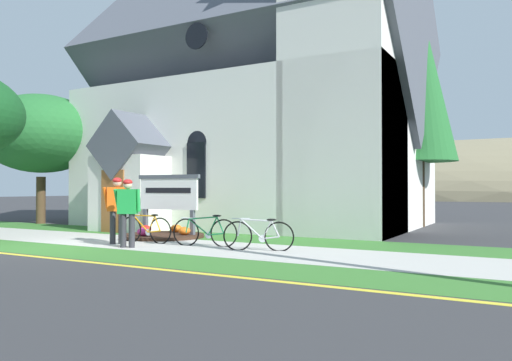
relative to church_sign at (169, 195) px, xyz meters
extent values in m
plane|color=#333335|center=(-1.05, 0.33, -1.29)|extent=(140.00, 140.00, 0.00)
cube|color=#B7B5AD|center=(-0.30, -1.69, -1.28)|extent=(32.00, 2.72, 0.01)
cube|color=#38722D|center=(-0.30, -3.88, -1.28)|extent=(32.00, 1.66, 0.01)
cube|color=#38722D|center=(-0.30, 0.77, -1.28)|extent=(24.00, 2.19, 0.01)
cube|color=yellow|center=(-0.30, -4.86, -1.28)|extent=(28.00, 0.16, 0.01)
cube|color=silver|center=(-0.30, 6.14, 1.45)|extent=(12.70, 8.55, 5.47)
cube|color=#4C515B|center=(-0.30, 6.14, 5.94)|extent=(13.20, 8.71, 8.71)
cube|color=silver|center=(4.40, 3.51, 4.47)|extent=(3.30, 3.30, 11.52)
cube|color=silver|center=(-2.58, 1.06, 0.01)|extent=(2.40, 1.60, 2.60)
cube|color=#4C515B|center=(-2.58, 1.06, 1.66)|extent=(2.40, 1.80, 2.40)
cube|color=brown|center=(-2.58, 0.24, -0.24)|extent=(1.00, 0.06, 2.10)
cube|color=black|center=(-4.74, 1.83, 0.81)|extent=(0.76, 0.06, 1.90)
cone|color=black|center=(-4.74, 1.83, 1.76)|extent=(0.80, 0.06, 0.80)
cube|color=black|center=(-0.30, 1.83, 0.81)|extent=(0.76, 0.06, 1.90)
cone|color=black|center=(-0.30, 1.83, 1.76)|extent=(0.80, 0.06, 0.80)
cylinder|color=black|center=(-0.30, 1.83, 5.41)|extent=(0.90, 0.06, 0.90)
cube|color=#474C56|center=(-0.88, -0.04, -0.87)|extent=(0.12, 0.12, 0.83)
cube|color=#474C56|center=(0.88, 0.04, -0.87)|extent=(0.12, 0.12, 0.83)
cube|color=white|center=(0.00, 0.00, 0.02)|extent=(2.10, 0.18, 0.94)
cube|color=#474C56|center=(0.00, 0.00, 0.55)|extent=(2.22, 0.23, 0.12)
cube|color=black|center=(0.00, -0.04, 0.13)|extent=(1.67, 0.09, 0.16)
cylinder|color=#382319|center=(0.00, -0.25, -1.24)|extent=(2.46, 2.46, 0.10)
ellipsoid|color=orange|center=(0.69, -0.11, -1.07)|extent=(0.36, 0.36, 0.24)
ellipsoid|color=orange|center=(-0.09, 0.49, -1.07)|extent=(0.36, 0.36, 0.24)
ellipsoid|color=red|center=(-0.76, -0.18, -1.07)|extent=(0.36, 0.36, 0.24)
ellipsoid|color=#CC338C|center=(-0.15, -0.95, -1.07)|extent=(0.36, 0.36, 0.24)
torus|color=black|center=(4.51, -1.46, -0.95)|extent=(0.69, 0.26, 0.72)
torus|color=black|center=(3.55, -1.77, -0.95)|extent=(0.69, 0.26, 0.72)
cylinder|color=#B7B7BC|center=(3.88, -1.67, -0.77)|extent=(0.53, 0.20, 0.48)
cylinder|color=#B7B7BC|center=(3.98, -1.63, -0.56)|extent=(0.72, 0.27, 0.06)
cylinder|color=#B7B7BC|center=(4.23, -1.55, -0.79)|extent=(0.25, 0.11, 0.44)
cylinder|color=#B7B7BC|center=(4.32, -1.52, -0.97)|extent=(0.40, 0.16, 0.09)
cylinder|color=#B7B7BC|center=(4.42, -1.49, -0.76)|extent=(0.21, 0.10, 0.39)
cylinder|color=#B7B7BC|center=(3.59, -1.76, -0.75)|extent=(0.12, 0.07, 0.41)
ellipsoid|color=black|center=(4.34, -1.52, -0.55)|extent=(0.25, 0.15, 0.05)
cylinder|color=silver|center=(3.63, -1.75, -0.53)|extent=(0.43, 0.16, 0.03)
cylinder|color=silver|center=(4.13, -1.58, -1.00)|extent=(0.18, 0.08, 0.18)
torus|color=black|center=(2.90, -1.37, -0.94)|extent=(0.71, 0.20, 0.72)
torus|color=black|center=(1.90, -1.62, -0.94)|extent=(0.71, 0.20, 0.72)
cylinder|color=#19723F|center=(2.24, -1.53, -0.79)|extent=(0.55, 0.17, 0.43)
cylinder|color=#19723F|center=(2.35, -1.51, -0.56)|extent=(0.75, 0.22, 0.10)
cylinder|color=#19723F|center=(2.61, -1.44, -0.76)|extent=(0.26, 0.10, 0.48)
cylinder|color=#19723F|center=(2.70, -1.42, -0.97)|extent=(0.41, 0.13, 0.09)
cylinder|color=#19723F|center=(2.81, -1.39, -0.74)|extent=(0.22, 0.09, 0.43)
cylinder|color=#19723F|center=(1.94, -1.61, -0.77)|extent=(0.12, 0.06, 0.36)
ellipsoid|color=black|center=(2.72, -1.42, -0.50)|extent=(0.25, 0.13, 0.05)
cylinder|color=silver|center=(1.98, -1.60, -0.57)|extent=(0.43, 0.13, 0.03)
cylinder|color=silver|center=(2.50, -1.47, -1.00)|extent=(0.18, 0.06, 0.18)
torus|color=black|center=(1.00, -1.57, -0.95)|extent=(0.72, 0.06, 0.72)
torus|color=black|center=(-0.01, -1.61, -0.95)|extent=(0.72, 0.06, 0.72)
cylinder|color=orange|center=(0.34, -1.60, -0.77)|extent=(0.55, 0.06, 0.48)
cylinder|color=orange|center=(0.45, -1.59, -0.55)|extent=(0.75, 0.06, 0.05)
cylinder|color=orange|center=(0.71, -1.58, -0.78)|extent=(0.26, 0.05, 0.46)
cylinder|color=orange|center=(0.80, -1.58, -0.97)|extent=(0.41, 0.05, 0.09)
cylinder|color=orange|center=(0.91, -1.58, -0.75)|extent=(0.22, 0.04, 0.41)
cylinder|color=orange|center=(0.03, -1.61, -0.74)|extent=(0.12, 0.04, 0.41)
ellipsoid|color=black|center=(0.82, -1.58, -0.52)|extent=(0.24, 0.09, 0.05)
cylinder|color=silver|center=(0.07, -1.61, -0.52)|extent=(0.44, 0.04, 0.03)
cylinder|color=silver|center=(0.60, -1.59, -1.00)|extent=(0.18, 0.03, 0.18)
cylinder|color=#2D2D33|center=(0.81, -2.75, -0.86)|extent=(0.15, 0.15, 0.85)
cylinder|color=#2D2D33|center=(1.01, -2.66, -0.86)|extent=(0.15, 0.15, 0.85)
cube|color=green|center=(0.91, -2.71, -0.13)|extent=(0.52, 0.37, 0.62)
sphere|color=beige|center=(0.91, -2.71, 0.29)|extent=(0.22, 0.22, 0.22)
ellipsoid|color=red|center=(0.91, -2.71, 0.35)|extent=(0.32, 0.34, 0.15)
cylinder|color=green|center=(0.63, -2.78, -0.10)|extent=(0.09, 0.22, 0.56)
cylinder|color=green|center=(1.19, -2.63, -0.10)|extent=(0.09, 0.12, 0.56)
cylinder|color=#2D2D33|center=(0.20, -2.19, -0.85)|extent=(0.15, 0.15, 0.88)
cylinder|color=#2D2D33|center=(0.02, -2.32, -0.85)|extent=(0.15, 0.15, 0.88)
cube|color=#E55914|center=(0.11, -2.26, -0.09)|extent=(0.52, 0.45, 0.64)
sphere|color=tan|center=(0.11, -2.26, 0.34)|extent=(0.23, 0.23, 0.23)
ellipsoid|color=red|center=(0.11, -2.26, 0.40)|extent=(0.36, 0.37, 0.16)
cylinder|color=#E55914|center=(0.37, -2.12, -0.06)|extent=(0.09, 0.14, 0.58)
cylinder|color=#E55914|center=(-0.16, -2.39, -0.06)|extent=(0.09, 0.21, 0.58)
cylinder|color=#3D2D1E|center=(5.93, 7.84, -0.03)|extent=(0.36, 0.36, 2.52)
cone|color=#23662D|center=(5.93, 7.84, 4.39)|extent=(2.82, 2.82, 6.33)
cylinder|color=#4C3823|center=(-8.31, 1.84, -0.30)|extent=(0.38, 0.38, 1.97)
ellipsoid|color=#23662D|center=(-8.31, 1.84, 2.49)|extent=(4.93, 4.93, 3.28)
ellipsoid|color=#847A5B|center=(2.70, 70.54, -1.29)|extent=(109.16, 47.84, 17.47)
camera|label=1|loc=(9.75, -11.95, 0.20)|focal=34.89mm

